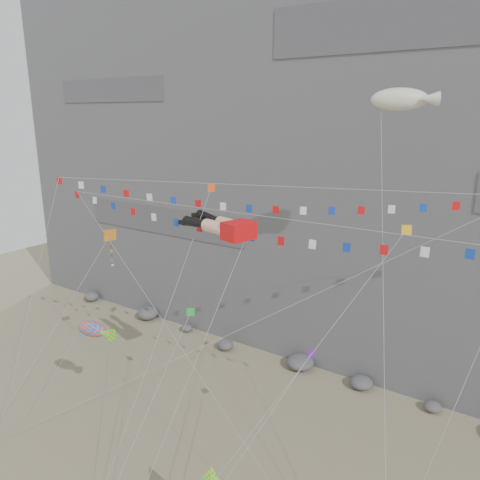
{
  "coord_description": "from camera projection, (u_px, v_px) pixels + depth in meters",
  "views": [
    {
      "loc": [
        17.35,
        -19.33,
        23.5
      ],
      "look_at": [
        -1.56,
        9.0,
        14.27
      ],
      "focal_mm": 35.0,
      "sensor_mm": 36.0,
      "label": 1
    }
  ],
  "objects": [
    {
      "name": "cliff",
      "position": [
        371.0,
        99.0,
        50.12
      ],
      "size": [
        80.0,
        28.0,
        50.0
      ],
      "primitive_type": "cube",
      "color": "slate",
      "rests_on": "ground"
    },
    {
      "name": "small_kite_c",
      "position": [
        190.0,
        314.0,
        32.42
      ],
      "size": [
        1.61,
        11.13,
        14.57
      ],
      "color": "green",
      "rests_on": "ground"
    },
    {
      "name": "small_kite_a",
      "position": [
        210.0,
        193.0,
        32.84
      ],
      "size": [
        1.27,
        13.76,
        22.55
      ],
      "color": "#FF5315",
      "rests_on": "ground"
    },
    {
      "name": "fish_windsock",
      "position": [
        92.0,
        329.0,
        33.7
      ],
      "size": [
        6.84,
        4.74,
        10.46
      ],
      "color": "#FF520D",
      "rests_on": "ground"
    },
    {
      "name": "blimp_windsock",
      "position": [
        400.0,
        100.0,
        29.46
      ],
      "size": [
        8.02,
        16.32,
        28.99
      ],
      "color": "beige",
      "rests_on": "ground"
    },
    {
      "name": "flag_banner_upper",
      "position": [
        262.0,
        186.0,
        32.6
      ],
      "size": [
        31.27,
        18.66,
        27.12
      ],
      "color": "red",
      "rests_on": "ground"
    },
    {
      "name": "flag_banner_lower",
      "position": [
        238.0,
        213.0,
        30.23
      ],
      "size": [
        31.75,
        7.78,
        22.38
      ],
      "color": "red",
      "rests_on": "ground"
    },
    {
      "name": "talus_boulders",
      "position": [
        300.0,
        363.0,
        44.46
      ],
      "size": [
        60.0,
        3.0,
        1.2
      ],
      "primitive_type": null,
      "color": "#58575C",
      "rests_on": "ground"
    },
    {
      "name": "small_kite_d",
      "position": [
        402.0,
        236.0,
        25.85
      ],
      "size": [
        9.3,
        13.63,
        23.19
      ],
      "color": "#ECAF13",
      "rests_on": "ground"
    },
    {
      "name": "legs_kite",
      "position": [
        221.0,
        226.0,
        30.57
      ],
      "size": [
        6.57,
        15.45,
        21.02
      ],
      "rotation": [
        0.0,
        0.0,
        -0.26
      ],
      "color": "red",
      "rests_on": "ground"
    },
    {
      "name": "ground",
      "position": [
        184.0,
        480.0,
        30.97
      ],
      "size": [
        120.0,
        120.0,
        0.0
      ],
      "primitive_type": "plane",
      "color": "gray",
      "rests_on": "ground"
    },
    {
      "name": "harlequin_kite",
      "position": [
        110.0,
        236.0,
        35.56
      ],
      "size": [
        5.74,
        9.95,
        17.66
      ],
      "color": "red",
      "rests_on": "ground"
    },
    {
      "name": "small_kite_b",
      "position": [
        309.0,
        356.0,
        27.47
      ],
      "size": [
        4.44,
        10.02,
        14.07
      ],
      "color": "#691A9D",
      "rests_on": "ground"
    }
  ]
}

